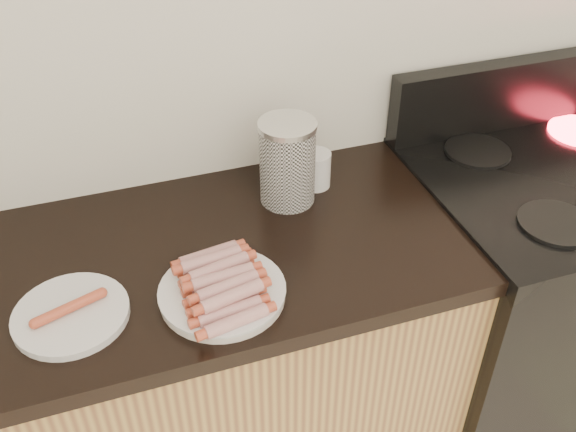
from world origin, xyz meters
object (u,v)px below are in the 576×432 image
object	(u,v)px
main_plate	(222,294)
mug	(316,169)
stove	(529,298)
side_plate	(71,314)
canister	(287,162)

from	to	relation	value
main_plate	mug	size ratio (longest dim) A/B	2.74
stove	main_plate	distance (m)	1.08
stove	mug	size ratio (longest dim) A/B	9.56
mug	stove	bearing A→B (deg)	-15.87
stove	side_plate	xyz separation A→B (m)	(-1.27, -0.10, 0.45)
stove	mug	bearing A→B (deg)	164.13
main_plate	stove	bearing A→B (deg)	8.20
side_plate	mug	bearing A→B (deg)	24.14
canister	stove	bearing A→B (deg)	-11.42
main_plate	canister	xyz separation A→B (m)	(0.24, 0.29, 0.10)
main_plate	canister	bearing A→B (deg)	50.18
canister	mug	world-z (taller)	canister
main_plate	side_plate	xyz separation A→B (m)	(-0.30, 0.04, -0.00)
main_plate	side_plate	size ratio (longest dim) A/B	1.13
main_plate	canister	world-z (taller)	canister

